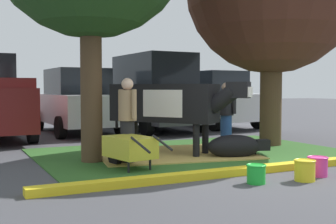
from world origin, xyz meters
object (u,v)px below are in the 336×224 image
person_visitor_near (128,118)px  wheelbarrow (129,148)px  hatchback_white (213,100)px  sedan_silver (77,102)px  person_handler (226,114)px  bucket_pink (318,166)px  suv_dark_grey (153,92)px  calf_lying (236,146)px  bucket_green (256,174)px  bucket_yellow (305,170)px  cow_holstein (168,104)px

person_visitor_near → wheelbarrow: person_visitor_near is taller
wheelbarrow → hatchback_white: (5.84, 6.56, 0.60)m
wheelbarrow → sedan_silver: (0.81, 6.63, 0.60)m
person_handler → bucket_pink: bearing=-97.4°
bucket_pink → sedan_silver: (-1.72, 8.51, 0.82)m
person_visitor_near → suv_dark_grey: bearing=61.6°
calf_lying → bucket_pink: size_ratio=3.96×
bucket_pink → hatchback_white: bearing=68.6°
wheelbarrow → bucket_green: wheelbarrow is taller
bucket_yellow → hatchback_white: size_ratio=0.07×
person_visitor_near → bucket_pink: person_visitor_near is taller
hatchback_white → wheelbarrow: bearing=-131.7°
cow_holstein → person_handler: bearing=5.1°
person_handler → bucket_green: size_ratio=5.18×
person_handler → calf_lying: bearing=-115.4°
cow_holstein → bucket_pink: size_ratio=8.05×
calf_lying → sedan_silver: 6.65m
sedan_silver → hatchback_white: same height
person_handler → sedan_silver: (-2.14, 5.23, 0.16)m
cow_holstein → bucket_green: cow_holstein is taller
calf_lying → person_handler: (0.56, 1.19, 0.59)m
cow_holstein → bucket_yellow: size_ratio=8.11×
wheelbarrow → cow_holstein: bearing=42.3°
calf_lying → bucket_green: calf_lying is taller
calf_lying → sedan_silver: sedan_silver is taller
cow_holstein → suv_dark_grey: size_ratio=0.58×
person_handler → bucket_yellow: person_handler is taller
calf_lying → sedan_silver: size_ratio=0.30×
bucket_green → suv_dark_grey: (2.02, 8.21, 1.12)m
bucket_green → sedan_silver: sedan_silver is taller
person_visitor_near → suv_dark_grey: 6.62m
sedan_silver → hatchback_white: size_ratio=1.00×
calf_lying → bucket_pink: (0.14, -2.09, -0.07)m
person_visitor_near → sedan_silver: 6.15m
sedan_silver → cow_holstein: bearing=-83.9°
cow_holstein → bucket_yellow: (0.69, -3.33, -0.92)m
sedan_silver → bucket_yellow: bearing=-81.7°
person_handler → suv_dark_grey: (0.36, 4.92, 0.44)m
person_handler → wheelbarrow: 3.29m
cow_holstein → calf_lying: bearing=-46.1°
bucket_yellow → bucket_pink: bucket_yellow is taller
wheelbarrow → bucket_pink: bearing=-36.8°
bucket_yellow → person_handler: bearing=75.8°
bucket_pink → suv_dark_grey: suv_dark_grey is taller
person_visitor_near → suv_dark_grey: size_ratio=0.34×
person_handler → bucket_pink: size_ratio=4.61×
bucket_yellow → suv_dark_grey: 8.55m
cow_holstein → calf_lying: cow_holstein is taller
sedan_silver → hatchback_white: 5.04m
calf_lying → wheelbarrow: size_ratio=0.82×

